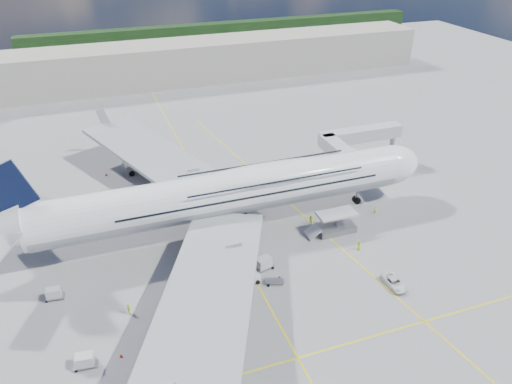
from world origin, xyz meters
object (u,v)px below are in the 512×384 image
object	(u,v)px
catering_truck_inner	(192,196)
crew_loader	(311,220)
crew_wing	(129,309)
dolly_back	(54,293)
dolly_nose_near	(264,263)
cone_wing_right_inner	(228,257)
dolly_nose_far	(274,281)
baggage_tug	(250,279)
dolly_row_b	(198,331)
crew_van	(359,246)
cargo_loader	(335,225)
cone_wing_left_outer	(106,174)
crew_tug	(249,266)
dolly_row_a	(85,360)
airliner	(227,193)
jet_bridge	(353,143)
cone_wing_left_inner	(185,180)
cone_nose	(411,173)
crew_nose	(375,210)
dolly_row_c	(214,267)
cone_wing_right_outer	(121,356)
catering_truck_outer	(140,163)

from	to	relation	value
catering_truck_inner	crew_loader	size ratio (longest dim) A/B	4.03
crew_wing	dolly_back	bearing A→B (deg)	59.53
dolly_nose_near	cone_wing_right_inner	size ratio (longest dim) A/B	5.48
dolly_nose_far	baggage_tug	distance (m)	3.52
dolly_row_b	crew_van	size ratio (longest dim) A/B	1.74
cargo_loader	cone_wing_left_outer	xyz separation A→B (m)	(-34.40, 33.80, -0.95)
crew_tug	catering_truck_inner	bearing A→B (deg)	79.38
cargo_loader	dolly_row_a	xyz separation A→B (m)	(-41.11, -15.51, -0.30)
airliner	jet_bridge	size ratio (longest dim) A/B	4.21
crew_tug	cone_wing_left_inner	distance (m)	31.32
cargo_loader	crew_wing	world-z (taller)	cargo_loader
dolly_row_b	crew_loader	xyz separation A→B (m)	(24.58, 18.89, -0.05)
dolly_row_a	dolly_back	distance (m)	14.26
cone_nose	cone_wing_left_outer	world-z (taller)	cone_wing_left_outer
crew_van	cone_nose	xyz separation A→B (m)	(23.33, 19.39, -0.59)
crew_loader	crew_tug	xyz separation A→B (m)	(-14.28, -8.43, -0.11)
dolly_nose_far	crew_wing	world-z (taller)	crew_wing
crew_nose	cone_wing_right_inner	world-z (taller)	crew_nose
dolly_row_c	catering_truck_inner	size ratio (longest dim) A/B	0.41
crew_loader	cone_wing_left_outer	xyz separation A→B (m)	(-31.68, 30.32, -0.56)
dolly_row_a	dolly_nose_near	distance (m)	28.32
dolly_row_a	cone_wing_left_outer	size ratio (longest dim) A/B	4.76
crew_tug	cone_wing_right_outer	world-z (taller)	crew_tug
crew_nose	crew_wing	xyz separation A→B (m)	(-44.53, -10.88, 0.03)
catering_truck_outer	crew_loader	distance (m)	38.87
jet_bridge	baggage_tug	xyz separation A→B (m)	(-30.76, -25.87, -6.07)
dolly_back	cone_wing_left_inner	xyz separation A→B (m)	(24.80, 27.92, -0.63)
dolly_row_c	catering_truck_inner	distance (m)	19.60
dolly_back	cone_wing_right_inner	world-z (taller)	dolly_back
airliner	crew_van	world-z (taller)	airliner
dolly_row_a	dolly_row_c	world-z (taller)	dolly_row_a
airliner	cargo_loader	xyz separation A→B (m)	(16.56, -7.11, -5.62)
crew_loader	crew_van	distance (m)	10.21
crew_wing	crew_van	distance (m)	36.40
jet_bridge	baggage_tug	world-z (taller)	jet_bridge
jet_bridge	crew_wing	world-z (taller)	jet_bridge
dolly_row_c	crew_van	distance (m)	23.21
dolly_nose_far	crew_tug	distance (m)	4.71
dolly_row_a	baggage_tug	bearing A→B (deg)	24.92
dolly_nose_near	crew_wing	distance (m)	20.63
crew_loader	crew_van	xyz separation A→B (m)	(3.95, -9.41, -0.02)
crew_nose	cone_wing_right_inner	distance (m)	28.73
cone_wing_left_outer	airliner	bearing A→B (deg)	-56.24
jet_bridge	cone_wing_left_inner	world-z (taller)	jet_bridge
dolly_row_a	dolly_row_c	distance (m)	23.23
crew_wing	cone_wing_left_inner	size ratio (longest dim) A/B	2.88
crew_loader	crew_van	bearing A→B (deg)	-28.93
cone_wing_left_inner	cone_wing_right_outer	xyz separation A→B (m)	(-17.28, -41.75, -0.02)
dolly_back	crew_tug	size ratio (longest dim) A/B	1.84
airliner	crew_tug	bearing A→B (deg)	-92.11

